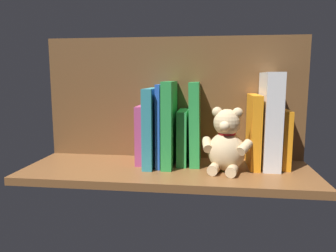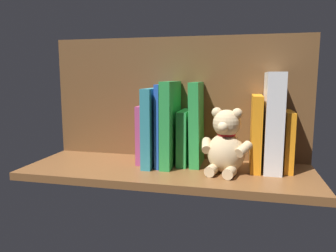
# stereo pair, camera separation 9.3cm
# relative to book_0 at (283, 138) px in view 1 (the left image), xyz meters

# --- Properties ---
(ground_plane) EXTENTS (0.84, 0.31, 0.02)m
(ground_plane) POSITION_rel_book_0_xyz_m (0.34, 0.06, -0.10)
(ground_plane) COLOR brown
(shelf_back_panel) EXTENTS (0.84, 0.02, 0.39)m
(shelf_back_panel) POSITION_rel_book_0_xyz_m (0.34, -0.08, 0.11)
(shelf_back_panel) COLOR brown
(shelf_back_panel) RESTS_ON ground_plane
(book_0) EXTENTS (0.02, 0.13, 0.17)m
(book_0) POSITION_rel_book_0_xyz_m (0.00, 0.00, 0.00)
(book_0) COLOR orange
(book_0) RESTS_ON ground_plane
(dictionary_thick_white) EXTENTS (0.05, 0.15, 0.28)m
(dictionary_thick_white) POSITION_rel_book_0_xyz_m (0.04, 0.01, 0.05)
(dictionary_thick_white) COLOR silver
(dictionary_thick_white) RESTS_ON ground_plane
(book_1) EXTENTS (0.03, 0.15, 0.21)m
(book_1) POSITION_rel_book_0_xyz_m (0.09, 0.01, 0.02)
(book_1) COLOR orange
(book_1) RESTS_ON ground_plane
(teddy_bear) EXTENTS (0.14, 0.13, 0.18)m
(teddy_bear) POSITION_rel_book_0_xyz_m (0.17, 0.07, -0.00)
(teddy_bear) COLOR #D1B284
(teddy_bear) RESTS_ON ground_plane
(book_2) EXTENTS (0.04, 0.13, 0.25)m
(book_2) POSITION_rel_book_0_xyz_m (0.26, 0.00, 0.04)
(book_2) COLOR green
(book_2) RESTS_ON ground_plane
(book_3) EXTENTS (0.03, 0.13, 0.17)m
(book_3) POSITION_rel_book_0_xyz_m (0.30, 0.00, -0.00)
(book_3) COLOR green
(book_3) RESTS_ON ground_plane
(book_4) EXTENTS (0.03, 0.17, 0.25)m
(book_4) POSITION_rel_book_0_xyz_m (0.34, 0.02, 0.04)
(book_4) COLOR green
(book_4) RESTS_ON ground_plane
(book_5) EXTENTS (0.01, 0.16, 0.25)m
(book_5) POSITION_rel_book_0_xyz_m (0.37, 0.02, 0.04)
(book_5) COLOR blue
(book_5) RESTS_ON ground_plane
(book_6) EXTENTS (0.03, 0.18, 0.23)m
(book_6) POSITION_rel_book_0_xyz_m (0.39, 0.02, 0.03)
(book_6) COLOR teal
(book_6) RESTS_ON ground_plane
(book_7) EXTENTS (0.02, 0.13, 0.18)m
(book_7) POSITION_rel_book_0_xyz_m (0.43, 0.00, 0.00)
(book_7) COLOR #B23F72
(book_7) RESTS_ON ground_plane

